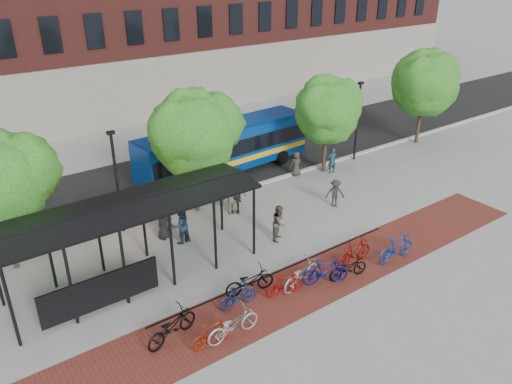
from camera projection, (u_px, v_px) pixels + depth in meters
ground at (281, 219)px, 25.55m from camera, size 160.00×160.00×0.00m
asphalt_street at (202, 169)px, 31.40m from camera, size 160.00×8.00×0.01m
curb at (237, 191)px, 28.45m from camera, size 160.00×0.25×0.12m
brick_strip at (317, 279)px, 20.84m from camera, size 24.00×3.00×0.01m
bike_rack_rail at (279, 280)px, 20.82m from camera, size 12.00×0.05×0.95m
bus_shelter at (128, 215)px, 19.62m from camera, size 10.60×3.07×3.60m
tree_b at (194, 130)px, 24.53m from camera, size 5.15×4.20×6.47m
tree_c at (328, 108)px, 29.43m from camera, size 4.66×3.80×5.92m
tree_d at (425, 80)px, 33.99m from camera, size 5.39×4.40×6.55m
lamp_post_left at (117, 180)px, 23.31m from camera, size 0.35×0.20×5.12m
lamp_post_right at (358, 119)px, 31.72m from camera, size 0.35×0.20×5.12m
bus at (225, 146)px, 30.17m from camera, size 11.41×3.20×3.04m
bike_0 at (172, 326)px, 17.39m from camera, size 2.29×1.28×1.14m
bike_1 at (212, 333)px, 17.20m from camera, size 1.66×0.52×0.99m
bike_2 at (233, 324)px, 17.50m from camera, size 2.14×0.78×1.12m
bike_3 at (238, 296)px, 19.06m from camera, size 1.66×0.56×0.98m
bike_4 at (250, 281)px, 19.82m from camera, size 2.18×1.11×1.09m
bike_5 at (285, 284)px, 19.70m from camera, size 1.72×0.83×1.00m
bike_6 at (301, 274)px, 20.24m from camera, size 2.22×1.13×1.11m
bike_7 at (325, 271)px, 20.34m from camera, size 2.03×1.35×1.19m
bike_8 at (348, 268)px, 20.76m from camera, size 1.93×0.94×0.97m
bike_9 at (354, 252)px, 21.64m from camera, size 2.01×0.62×1.20m
bike_11 at (396, 248)px, 21.90m from camera, size 2.13×0.70×1.26m
pedestrian_0 at (163, 224)px, 23.53m from camera, size 0.91×0.80×1.57m
pedestrian_1 at (166, 221)px, 23.64m from camera, size 0.70×0.55×1.70m
pedestrian_2 at (181, 225)px, 23.11m from camera, size 0.98×0.80×1.86m
pedestrian_3 at (232, 199)px, 25.70m from camera, size 1.17×0.71×1.76m
pedestrian_4 at (235, 196)px, 25.82m from camera, size 1.20×1.03×1.93m
pedestrian_5 at (236, 189)px, 26.95m from camera, size 1.53×0.63×1.60m
pedestrian_6 at (296, 164)px, 30.20m from camera, size 0.83×0.63×1.53m
pedestrian_7 at (332, 160)px, 30.56m from camera, size 0.65×0.48×1.62m
pedestrian_8 at (279, 223)px, 23.39m from camera, size 1.09×1.05×1.78m
pedestrian_9 at (335, 193)px, 26.49m from camera, size 1.16×1.07×1.56m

